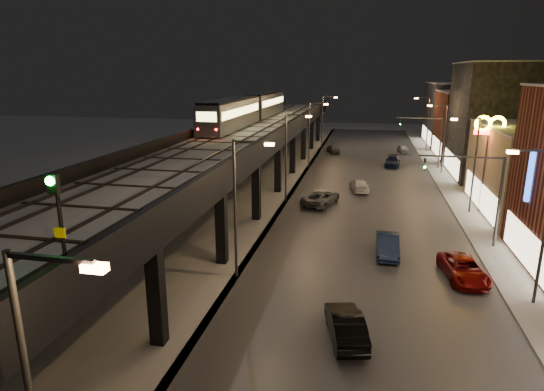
{
  "coord_description": "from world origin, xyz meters",
  "views": [
    {
      "loc": [
        7.15,
        -13.13,
        12.88
      ],
      "look_at": [
        1.17,
        15.33,
        5.0
      ],
      "focal_mm": 30.0,
      "sensor_mm": 36.0,
      "label": 1
    }
  ],
  "objects_px": {
    "car_far_white": "(333,149)",
    "car_onc_silver": "(387,246)",
    "car_onc_red": "(403,149)",
    "rail_signal": "(57,204)",
    "car_mid_dark": "(359,186)",
    "car_onc_dark": "(463,270)",
    "car_onc_white": "(393,162)",
    "car_mid_silver": "(321,198)",
    "subway_train": "(250,108)",
    "car_near_white": "(346,326)"
  },
  "relations": [
    {
      "from": "car_far_white",
      "to": "car_onc_silver",
      "type": "xyz_separation_m",
      "value": [
        7.25,
        -43.15,
        0.05
      ]
    },
    {
      "from": "car_onc_red",
      "to": "rail_signal",
      "type": "bearing_deg",
      "value": -112.32
    },
    {
      "from": "car_mid_dark",
      "to": "car_onc_dark",
      "type": "height_order",
      "value": "car_onc_dark"
    },
    {
      "from": "car_onc_white",
      "to": "car_onc_silver",
      "type": "bearing_deg",
      "value": -87.51
    },
    {
      "from": "car_onc_silver",
      "to": "car_onc_red",
      "type": "height_order",
      "value": "car_onc_silver"
    },
    {
      "from": "car_mid_silver",
      "to": "car_onc_dark",
      "type": "bearing_deg",
      "value": 142.56
    },
    {
      "from": "car_mid_dark",
      "to": "rail_signal",
      "type": "bearing_deg",
      "value": 68.61
    },
    {
      "from": "subway_train",
      "to": "car_onc_silver",
      "type": "xyz_separation_m",
      "value": [
        17.52,
        -28.38,
        -7.56
      ]
    },
    {
      "from": "car_onc_dark",
      "to": "car_onc_red",
      "type": "relative_size",
      "value": 1.33
    },
    {
      "from": "car_mid_silver",
      "to": "subway_train",
      "type": "bearing_deg",
      "value": -37.69
    },
    {
      "from": "car_near_white",
      "to": "car_mid_silver",
      "type": "height_order",
      "value": "car_mid_silver"
    },
    {
      "from": "rail_signal",
      "to": "car_mid_dark",
      "type": "relative_size",
      "value": 0.74
    },
    {
      "from": "subway_train",
      "to": "rail_signal",
      "type": "xyz_separation_m",
      "value": [
        6.4,
        -48.49,
        0.67
      ]
    },
    {
      "from": "car_onc_red",
      "to": "car_mid_dark",
      "type": "bearing_deg",
      "value": -112.78
    },
    {
      "from": "rail_signal",
      "to": "subway_train",
      "type": "bearing_deg",
      "value": 97.52
    },
    {
      "from": "car_onc_red",
      "to": "car_onc_silver",
      "type": "bearing_deg",
      "value": -104.37
    },
    {
      "from": "car_onc_dark",
      "to": "car_mid_silver",
      "type": "bearing_deg",
      "value": 117.56
    },
    {
      "from": "subway_train",
      "to": "rail_signal",
      "type": "distance_m",
      "value": 48.92
    },
    {
      "from": "car_near_white",
      "to": "car_onc_white",
      "type": "height_order",
      "value": "car_near_white"
    },
    {
      "from": "car_near_white",
      "to": "car_mid_silver",
      "type": "distance_m",
      "value": 23.82
    },
    {
      "from": "car_onc_silver",
      "to": "car_onc_white",
      "type": "xyz_separation_m",
      "value": [
        1.84,
        33.49,
        -0.03
      ]
    },
    {
      "from": "subway_train",
      "to": "car_far_white",
      "type": "xyz_separation_m",
      "value": [
        10.27,
        14.77,
        -7.61
      ]
    },
    {
      "from": "rail_signal",
      "to": "car_onc_dark",
      "type": "distance_m",
      "value": 24.58
    },
    {
      "from": "rail_signal",
      "to": "car_onc_silver",
      "type": "height_order",
      "value": "rail_signal"
    },
    {
      "from": "car_onc_silver",
      "to": "car_onc_white",
      "type": "height_order",
      "value": "car_onc_silver"
    },
    {
      "from": "car_far_white",
      "to": "car_onc_dark",
      "type": "height_order",
      "value": "car_far_white"
    },
    {
      "from": "car_far_white",
      "to": "car_onc_red",
      "type": "height_order",
      "value": "car_far_white"
    },
    {
      "from": "car_far_white",
      "to": "car_mid_silver",
      "type": "bearing_deg",
      "value": 74.17
    },
    {
      "from": "car_mid_dark",
      "to": "car_onc_silver",
      "type": "height_order",
      "value": "car_onc_silver"
    },
    {
      "from": "car_mid_silver",
      "to": "car_onc_dark",
      "type": "xyz_separation_m",
      "value": [
        10.71,
        -15.18,
        -0.06
      ]
    },
    {
      "from": "car_onc_silver",
      "to": "car_onc_red",
      "type": "bearing_deg",
      "value": 84.87
    },
    {
      "from": "car_onc_dark",
      "to": "car_onc_silver",
      "type": "bearing_deg",
      "value": 138.14
    },
    {
      "from": "car_onc_red",
      "to": "car_onc_white",
      "type": "bearing_deg",
      "value": -109.85
    },
    {
      "from": "car_onc_white",
      "to": "car_near_white",
      "type": "bearing_deg",
      "value": -89.77
    },
    {
      "from": "car_mid_silver",
      "to": "car_onc_red",
      "type": "xyz_separation_m",
      "value": [
        10.14,
        33.29,
        -0.11
      ]
    },
    {
      "from": "subway_train",
      "to": "car_mid_silver",
      "type": "height_order",
      "value": "subway_train"
    },
    {
      "from": "car_mid_dark",
      "to": "car_onc_silver",
      "type": "relative_size",
      "value": 1.0
    },
    {
      "from": "subway_train",
      "to": "car_onc_red",
      "type": "bearing_deg",
      "value": 38.16
    },
    {
      "from": "car_mid_dark",
      "to": "car_far_white",
      "type": "bearing_deg",
      "value": -87.67
    },
    {
      "from": "subway_train",
      "to": "rail_signal",
      "type": "bearing_deg",
      "value": -82.48
    },
    {
      "from": "car_near_white",
      "to": "car_far_white",
      "type": "distance_m",
      "value": 54.86
    },
    {
      "from": "car_near_white",
      "to": "car_far_white",
      "type": "xyz_separation_m",
      "value": [
        -4.84,
        54.65,
        -0.05
      ]
    },
    {
      "from": "car_mid_dark",
      "to": "car_onc_white",
      "type": "xyz_separation_m",
      "value": [
        4.27,
        15.12,
        0.06
      ]
    },
    {
      "from": "car_far_white",
      "to": "car_onc_dark",
      "type": "relative_size",
      "value": 0.82
    },
    {
      "from": "subway_train",
      "to": "car_onc_white",
      "type": "relative_size",
      "value": 7.14
    },
    {
      "from": "car_onc_red",
      "to": "car_far_white",
      "type": "bearing_deg",
      "value": -178.37
    },
    {
      "from": "car_far_white",
      "to": "car_onc_white",
      "type": "relative_size",
      "value": 0.83
    },
    {
      "from": "rail_signal",
      "to": "car_far_white",
      "type": "height_order",
      "value": "rail_signal"
    },
    {
      "from": "rail_signal",
      "to": "car_far_white",
      "type": "distance_m",
      "value": 63.92
    },
    {
      "from": "car_mid_silver",
      "to": "car_onc_white",
      "type": "distance_m",
      "value": 22.86
    }
  ]
}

